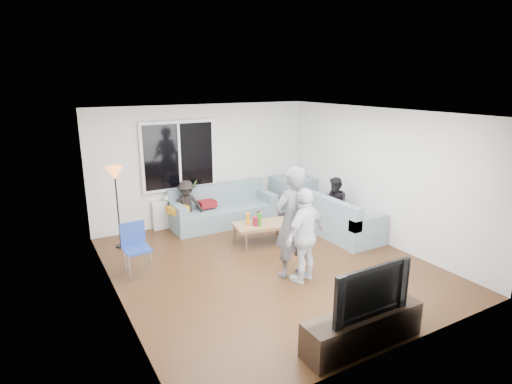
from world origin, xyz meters
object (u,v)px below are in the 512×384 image
side_chair (137,250)px  sofa_right_section (337,214)px  tv_console (363,329)px  floor_lamp (118,208)px  player_left (292,223)px  sofa_back_section (223,206)px  spectator_back (187,206)px  coffee_table (263,233)px  player_right (305,235)px  spectator_right (335,206)px  television (366,288)px

side_chair → sofa_right_section: bearing=-5.3°
side_chair → tv_console: (1.86, -3.22, -0.21)m
floor_lamp → player_left: player_left is taller
side_chair → player_left: 2.55m
sofa_back_section → spectator_back: spectator_back is taller
sofa_right_section → coffee_table: size_ratio=1.82×
tv_console → coffee_table: bearing=79.9°
player_right → spectator_right: bearing=-160.0°
player_right → side_chair: bearing=-52.2°
sofa_back_section → spectator_right: spectator_right is taller
coffee_table → spectator_right: bearing=-8.2°
player_right → tv_console: bearing=58.9°
sofa_back_section → floor_lamp: 2.31m
tv_console → television: 0.54m
sofa_back_section → sofa_right_section: size_ratio=1.15×
sofa_right_section → floor_lamp: size_ratio=1.28×
sofa_right_section → coffee_table: 1.64m
side_chair → tv_console: side_chair is taller
player_left → player_right: (0.08, -0.25, -0.15)m
floor_lamp → spectator_right: 4.31m
television → spectator_right: bearing=55.2°
sofa_back_section → side_chair: size_ratio=2.67×
floor_lamp → spectator_right: floor_lamp is taller
sofa_back_section → tv_console: size_ratio=1.44×
floor_lamp → spectator_right: (4.07, -1.40, -0.19)m
television → sofa_right_section: bearing=54.6°
spectator_back → player_left: bearing=-55.7°
coffee_table → spectator_back: (-1.03, 1.40, 0.34)m
side_chair → tv_console: size_ratio=0.54×
coffee_table → tv_console: bearing=-100.1°
spectator_right → sofa_back_section: bearing=-127.9°
floor_lamp → player_left: bearing=-50.2°
spectator_right → television: (-2.21, -3.17, 0.17)m
floor_lamp → spectator_back: size_ratio=1.44×
player_left → tv_console: player_left is taller
player_left → tv_console: 2.11m
sofa_right_section → spectator_back: 3.14m
sofa_right_section → tv_console: (-2.21, -3.10, -0.20)m
coffee_table → television: television is taller
side_chair → floor_lamp: size_ratio=0.55×
tv_console → television: television is taller
coffee_table → television: (-0.60, -3.40, 0.56)m
floor_lamp → player_left: size_ratio=0.86×
sofa_right_section → spectator_right: bearing=0.0°
floor_lamp → television: (1.86, -4.57, -0.02)m
coffee_table → television: size_ratio=0.99×
spectator_right → side_chair: bearing=-87.0°
sofa_right_section → side_chair: (-4.07, 0.13, 0.01)m
side_chair → television: television is taller
tv_console → television: (0.00, 0.00, 0.54)m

